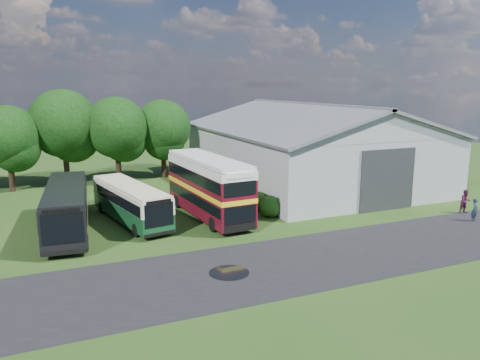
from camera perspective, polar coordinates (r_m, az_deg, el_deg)
name	(u,v)px	position (r m, az deg, el deg)	size (l,w,h in m)	color
ground	(233,251)	(28.85, -0.81, -8.69)	(120.00, 120.00, 0.00)	#1E3E13
asphalt_road	(301,261)	(27.61, 7.48, -9.74)	(60.00, 8.00, 0.02)	black
puddle	(229,273)	(25.73, -1.34, -11.27)	(2.20, 2.20, 0.01)	black
storage_shed	(308,142)	(48.55, 8.34, 4.55)	(18.80, 24.80, 8.15)	gray
tree_left_b	(8,136)	(48.80, -26.46, 4.78)	(5.78, 5.78, 8.16)	black
tree_mid	(63,124)	(50.00, -20.74, 6.45)	(6.80, 6.80, 9.60)	black
tree_right_a	(116,128)	(49.54, -14.83, 6.20)	(6.26, 6.26, 8.83)	black
tree_right_b	(163,128)	(51.32, -9.41, 6.32)	(5.98, 5.98, 8.45)	black
shrub_front	(270,216)	(36.27, 3.73, -4.45)	(1.70, 1.70, 1.70)	#194714
shrub_mid	(259,210)	(37.99, 2.36, -3.69)	(1.60, 1.60, 1.60)	#194714
shrub_back	(249,204)	(39.74, 1.11, -3.00)	(1.80, 1.80, 1.80)	#194714
bus_green_single	(130,202)	(35.40, -13.22, -2.65)	(4.20, 10.39, 2.79)	black
bus_maroon_double	(208,187)	(35.67, -3.88, -0.91)	(3.41, 10.88, 4.61)	black
bus_dark_single	(67,207)	(34.28, -20.36, -3.16)	(3.78, 11.80, 3.20)	black
visitor_a	(475,210)	(38.84, 26.70, -3.29)	(0.63, 0.41, 1.73)	#182435
visitor_b	(466,202)	(40.86, 25.79, -2.41)	(0.91, 0.71, 1.88)	#3D132F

